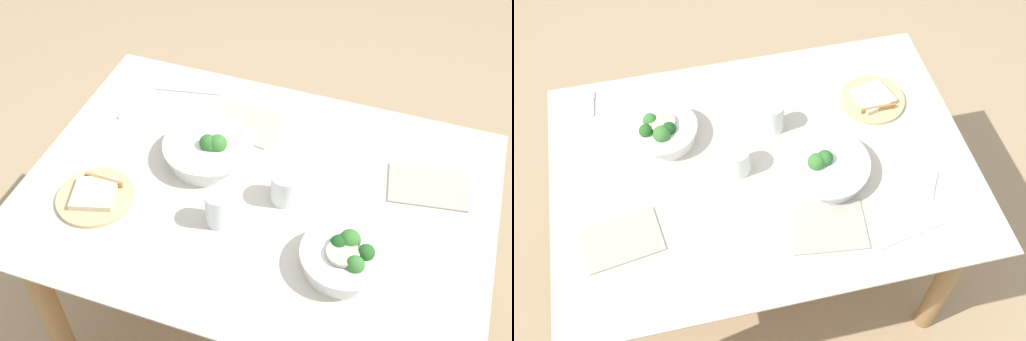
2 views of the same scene
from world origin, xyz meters
The scene contains 11 objects.
ground_plane centered at (0.00, 0.00, 0.00)m, with size 6.00×6.00×0.00m, color tan.
dining_table centered at (0.00, 0.00, 0.59)m, with size 1.29×0.93×0.70m.
broccoli_bowl_far centered at (-0.28, 0.17, 0.74)m, with size 0.22×0.22×0.09m.
broccoli_bowl_near centered at (0.18, -0.08, 0.74)m, with size 0.26×0.26×0.10m.
bread_side_plate centered at (0.41, 0.17, 0.71)m, with size 0.21×0.21×0.03m.
water_glass_center centered at (-0.08, 0.00, 0.75)m, with size 0.08×0.08×0.09m, color silver.
water_glass_side centered at (0.06, 0.14, 0.75)m, with size 0.07×0.07×0.10m, color silver.
fork_by_near_bowl centered at (0.49, -0.19, 0.71)m, with size 0.06×0.10×0.00m.
table_knife_left centered at (0.36, -0.34, 0.71)m, with size 0.21×0.01×0.00m, color #B7B7BC.
napkin_folded_upper centered at (-0.44, -0.17, 0.71)m, with size 0.22×0.15×0.01m, color #B1A997.
napkin_folded_lower centered at (0.13, -0.26, 0.71)m, with size 0.22×0.17×0.01m, color #B1A997.
Camera 1 is at (-0.38, 1.10, 1.99)m, focal length 43.70 mm.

